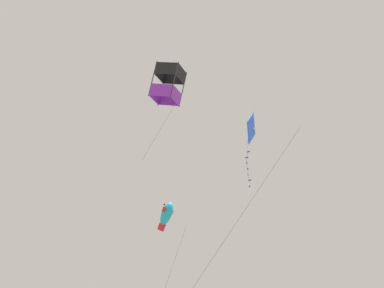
{
  "coord_description": "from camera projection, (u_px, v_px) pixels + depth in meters",
  "views": [
    {
      "loc": [
        23.01,
        22.32,
        24.0
      ],
      "look_at": [
        3.99,
        -0.55,
        34.95
      ],
      "focal_mm": 50.65,
      "sensor_mm": 36.0,
      "label": 1
    }
  ],
  "objects": [
    {
      "name": "kite_diamond_far_centre",
      "position": [
        251.0,
        130.0,
        27.93
      ],
      "size": [
        4.51,
        3.88,
        9.25
      ],
      "rotation": [
        0.24,
        0.0,
        3.86
      ],
      "color": "blue"
    },
    {
      "name": "kite_box_low_drifter",
      "position": [
        168.0,
        84.0,
        32.63
      ],
      "size": [
        2.82,
        2.58,
        6.51
      ],
      "rotation": [
        0.22,
        0.0,
        3.68
      ],
      "color": "black"
    },
    {
      "name": "kite_fish_near_right",
      "position": [
        167.0,
        214.0,
        34.42
      ],
      "size": [
        2.55,
        2.04,
        9.32
      ],
      "rotation": [
        0.41,
        0.0,
        3.57
      ],
      "color": "#1EB2C6"
    }
  ]
}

